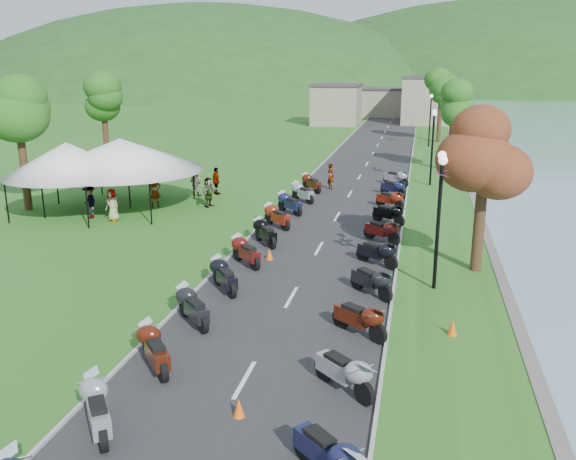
# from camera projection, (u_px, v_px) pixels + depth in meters

# --- Properties ---
(road) EXTENTS (7.00, 120.00, 0.02)m
(road) POSITION_uv_depth(u_px,v_px,m) (359.00, 177.00, 44.40)
(road) COLOR #2C2C2E
(road) RESTS_ON ground
(hills_backdrop) EXTENTS (360.00, 120.00, 76.00)m
(hills_backdrop) POSITION_uv_depth(u_px,v_px,m) (410.00, 88.00, 195.05)
(hills_backdrop) COLOR #285621
(hills_backdrop) RESTS_ON ground
(far_building) EXTENTS (18.00, 16.00, 5.00)m
(far_building) POSITION_uv_depth(u_px,v_px,m) (378.00, 103.00, 86.51)
(far_building) COLOR gray
(far_building) RESTS_ON ground
(moto_row_left) EXTENTS (2.60, 38.61, 1.10)m
(moto_row_left) POSITION_uv_depth(u_px,v_px,m) (222.00, 277.00, 22.28)
(moto_row_left) COLOR #331411
(moto_row_left) RESTS_ON ground
(moto_row_right) EXTENTS (2.60, 40.02, 1.10)m
(moto_row_right) POSITION_uv_depth(u_px,v_px,m) (374.00, 266.00, 23.49)
(moto_row_right) COLOR #331411
(moto_row_right) RESTS_ON ground
(vendor_tent_main) EXTENTS (6.20, 6.20, 4.00)m
(vendor_tent_main) POSITION_uv_depth(u_px,v_px,m) (122.00, 174.00, 34.58)
(vendor_tent_main) COLOR white
(vendor_tent_main) RESTS_ON ground
(vendor_tent_side) EXTENTS (4.59, 4.59, 4.00)m
(vendor_tent_side) POSITION_uv_depth(u_px,v_px,m) (69.00, 179.00, 32.96)
(vendor_tent_side) COLOR white
(vendor_tent_side) RESTS_ON ground
(tree_park_left) EXTENTS (3.38, 3.38, 9.39)m
(tree_park_left) POSITION_uv_depth(u_px,v_px,m) (19.00, 127.00, 33.47)
(tree_park_left) COLOR #2F731F
(tree_park_left) RESTS_ON ground
(tree_lakeside) EXTENTS (2.68, 2.68, 7.45)m
(tree_lakeside) POSITION_uv_depth(u_px,v_px,m) (483.00, 180.00, 23.65)
(tree_lakeside) COLOR #2F731F
(tree_lakeside) RESTS_ON ground
(pedestrian_a) EXTENTS (0.84, 0.83, 1.88)m
(pedestrian_a) POSITION_uv_depth(u_px,v_px,m) (156.00, 207.00, 35.28)
(pedestrian_a) COLOR slate
(pedestrian_a) RESTS_ON ground
(pedestrian_b) EXTENTS (0.88, 0.61, 1.64)m
(pedestrian_b) POSITION_uv_depth(u_px,v_px,m) (196.00, 195.00, 38.37)
(pedestrian_b) COLOR slate
(pedestrian_b) RESTS_ON ground
(pedestrian_c) EXTENTS (1.22, 1.13, 1.83)m
(pedestrian_c) POSITION_uv_depth(u_px,v_px,m) (91.00, 218.00, 32.87)
(pedestrian_c) COLOR slate
(pedestrian_c) RESTS_ON ground
(traffic_cone_near) EXTENTS (0.30, 0.30, 0.47)m
(traffic_cone_near) POSITION_uv_depth(u_px,v_px,m) (239.00, 408.00, 14.43)
(traffic_cone_near) COLOR #F2590C
(traffic_cone_near) RESTS_ON ground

